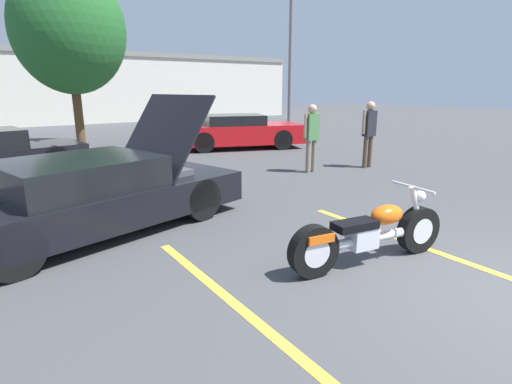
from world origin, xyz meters
name	(u,v)px	position (x,y,z in m)	size (l,w,h in m)	color
parking_stripe_foreground	(256,321)	(-2.70, 1.55, 0.00)	(0.12, 4.60, 0.01)	yellow
parking_stripe_middle	(435,252)	(0.30, 1.55, 0.00)	(0.12, 4.60, 0.01)	yellow
far_building	(62,85)	(0.00, 27.07, 2.34)	(32.00, 4.20, 4.40)	beige
light_pole	(292,55)	(7.97, 14.12, 3.65)	(1.21, 0.28, 6.56)	slate
tree_background	(69,30)	(-1.54, 14.97, 4.17)	(3.89, 3.89, 6.41)	brown
motorcycle	(370,235)	(-0.75, 1.84, 0.39)	(2.33, 0.74, 0.95)	black
show_car_hood_open	(95,195)	(-3.31, 5.06, 0.59)	(5.00, 3.02, 2.07)	black
parked_car_right_row	(238,132)	(3.21, 11.33, 0.61)	(4.94, 3.22, 1.23)	red
spectator_near_motorcycle	(312,132)	(2.47, 6.52, 1.06)	(0.52, 0.23, 1.77)	gray
spectator_by_show_car	(369,128)	(4.23, 6.12, 1.10)	(0.52, 0.24, 1.82)	brown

